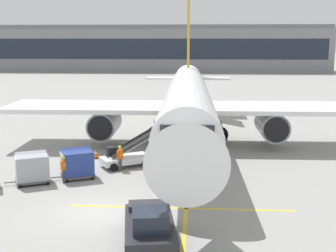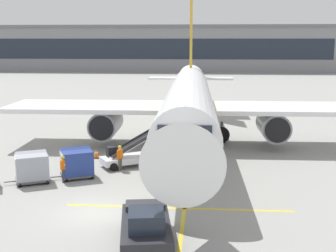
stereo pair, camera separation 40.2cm
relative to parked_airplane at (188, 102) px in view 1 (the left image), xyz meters
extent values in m
plane|color=gray|center=(-4.20, -15.51, -3.64)|extent=(600.00, 600.00, 0.00)
cylinder|color=white|center=(0.02, -0.71, 0.10)|extent=(4.40, 30.38, 3.73)
cube|color=gold|center=(0.02, -0.71, 0.10)|extent=(4.41, 29.17, 0.45)
cone|color=white|center=(0.39, -17.72, 0.10)|extent=(3.63, 3.81, 3.54)
cone|color=white|center=(-0.39, 17.42, 0.38)|extent=(3.30, 6.04, 3.17)
cube|color=white|center=(-7.94, -0.13, -0.46)|extent=(14.53, 6.38, 0.36)
cylinder|color=#93969E|center=(-6.89, -0.71, -1.79)|extent=(2.40, 3.99, 2.31)
cylinder|color=black|center=(-6.84, -2.73, -1.79)|extent=(1.97, 0.16, 1.97)
cube|color=white|center=(7.94, 0.22, -0.46)|extent=(14.53, 6.38, 0.36)
cylinder|color=#93969E|center=(6.91, -0.41, -1.79)|extent=(2.40, 3.99, 2.31)
cylinder|color=black|center=(6.96, -2.43, -1.79)|extent=(1.97, 0.16, 1.97)
cube|color=gold|center=(-0.35, 15.93, 5.39)|extent=(0.36, 3.64, 9.09)
cube|color=white|center=(-0.35, 15.63, 0.66)|extent=(9.84, 2.64, 0.20)
cube|color=#1E2633|center=(0.34, -15.11, 0.66)|extent=(2.65, 1.74, 0.82)
cylinder|color=#47474C|center=(0.22, -9.80, -2.34)|extent=(0.22, 0.22, 1.16)
sphere|color=black|center=(0.22, -9.80, -2.92)|extent=(1.42, 1.42, 1.42)
cylinder|color=#47474C|center=(-2.81, 0.74, -2.34)|extent=(0.22, 0.22, 1.16)
sphere|color=black|center=(-2.81, 0.74, -2.92)|extent=(1.42, 1.42, 1.42)
cylinder|color=#47474C|center=(2.78, 0.87, -2.34)|extent=(0.22, 0.22, 1.16)
sphere|color=black|center=(2.78, 0.87, -2.92)|extent=(1.42, 1.42, 1.42)
cube|color=silver|center=(-4.16, -6.89, -3.14)|extent=(3.74, 3.14, 0.44)
cube|color=black|center=(-5.14, -7.07, -2.57)|extent=(0.80, 0.79, 0.70)
cylinder|color=#333338|center=(-4.56, -6.72, -2.52)|extent=(0.08, 0.08, 0.80)
cube|color=silver|center=(-3.14, -6.27, -1.86)|extent=(4.58, 3.28, 2.25)
cube|color=black|center=(-3.14, -6.27, -1.77)|extent=(4.39, 3.08, 2.10)
cube|color=#333338|center=(-2.91, -6.65, -1.74)|extent=(4.09, 2.53, 2.28)
cube|color=#333338|center=(-3.37, -5.90, -1.74)|extent=(4.09, 2.53, 2.28)
cylinder|color=black|center=(-2.76, -6.90, -3.36)|extent=(0.58, 0.46, 0.56)
cylinder|color=black|center=(-3.52, -5.64, -3.36)|extent=(0.58, 0.46, 0.56)
cylinder|color=black|center=(-4.79, -8.14, -3.36)|extent=(0.58, 0.46, 0.56)
cylinder|color=black|center=(-5.55, -6.88, -3.36)|extent=(0.58, 0.46, 0.56)
cube|color=#515156|center=(-6.79, -9.79, -3.43)|extent=(2.49, 2.30, 0.12)
cylinder|color=#4C4C51|center=(-8.00, -10.37, -3.44)|extent=(0.66, 0.36, 0.07)
cube|color=navy|center=(-6.79, -9.79, -2.62)|extent=(2.36, 2.17, 1.50)
cube|color=navy|center=(-6.96, -9.42, -2.09)|extent=(2.03, 1.53, 0.74)
cube|color=silver|center=(-7.66, -10.21, -2.62)|extent=(0.65, 1.31, 1.38)
sphere|color=black|center=(-7.80, -9.52, -3.49)|extent=(0.30, 0.30, 0.30)
sphere|color=black|center=(-7.22, -10.75, -3.49)|extent=(0.30, 0.30, 0.30)
sphere|color=black|center=(-6.35, -8.84, -3.49)|extent=(0.30, 0.30, 0.30)
sphere|color=black|center=(-5.77, -10.06, -3.49)|extent=(0.30, 0.30, 0.30)
cube|color=#515156|center=(-9.28, -11.00, -3.43)|extent=(2.49, 2.30, 0.12)
cylinder|color=#4C4C51|center=(-10.49, -11.58, -3.44)|extent=(0.66, 0.36, 0.07)
cube|color=#9EA3AD|center=(-9.28, -11.00, -2.62)|extent=(2.36, 2.17, 1.50)
cube|color=#9EA3AD|center=(-9.45, -10.62, -2.09)|extent=(2.03, 1.53, 0.74)
cube|color=silver|center=(-10.15, -11.41, -2.62)|extent=(0.65, 1.31, 1.38)
sphere|color=black|center=(-10.29, -10.73, -3.49)|extent=(0.30, 0.30, 0.30)
sphere|color=black|center=(-9.71, -11.95, -3.49)|extent=(0.30, 0.30, 0.30)
sphere|color=black|center=(-8.84, -10.04, -3.49)|extent=(0.30, 0.30, 0.30)
sphere|color=black|center=(-8.26, -11.27, -3.49)|extent=(0.30, 0.30, 0.30)
cube|color=#232328|center=(-1.16, -18.90, -2.96)|extent=(2.76, 4.67, 0.70)
cube|color=#1E2633|center=(-1.04, -19.66, -2.21)|extent=(1.69, 1.75, 0.80)
cube|color=#28282D|center=(-1.42, -17.27, -2.49)|extent=(1.91, 1.24, 0.24)
cylinder|color=black|center=(-0.46, -17.41, -3.26)|extent=(0.40, 0.79, 0.76)
cylinder|color=black|center=(-2.29, -17.70, -3.26)|extent=(0.40, 0.79, 0.76)
cylinder|color=black|center=(-0.03, -20.10, -3.26)|extent=(0.40, 0.79, 0.76)
cylinder|color=black|center=(-1.86, -20.39, -3.26)|extent=(0.40, 0.79, 0.76)
cylinder|color=#514C42|center=(-4.40, -8.03, -3.21)|extent=(0.15, 0.15, 0.86)
cylinder|color=#514C42|center=(-4.32, -7.87, -3.21)|extent=(0.15, 0.15, 0.86)
cube|color=orange|center=(-4.36, -7.95, -2.49)|extent=(0.38, 0.45, 0.58)
cube|color=white|center=(-4.47, -7.89, -2.49)|extent=(0.16, 0.31, 0.08)
sphere|color=beige|center=(-4.36, -7.95, -2.08)|extent=(0.21, 0.21, 0.21)
sphere|color=yellow|center=(-4.36, -7.95, -2.01)|extent=(0.23, 0.23, 0.23)
cylinder|color=orange|center=(-4.46, -8.16, -2.53)|extent=(0.09, 0.09, 0.56)
cylinder|color=orange|center=(-4.25, -7.73, -2.53)|extent=(0.09, 0.09, 0.56)
cylinder|color=#333847|center=(-7.33, -10.72, -3.21)|extent=(0.15, 0.15, 0.86)
cylinder|color=#333847|center=(-7.37, -10.89, -3.21)|extent=(0.15, 0.15, 0.86)
cube|color=orange|center=(-7.35, -10.80, -2.49)|extent=(0.32, 0.43, 0.58)
cube|color=white|center=(-7.23, -10.83, -2.49)|extent=(0.09, 0.33, 0.08)
sphere|color=#9E7051|center=(-7.35, -10.80, -2.08)|extent=(0.21, 0.21, 0.21)
sphere|color=yellow|center=(-7.35, -10.80, -2.01)|extent=(0.23, 0.23, 0.23)
cylinder|color=orange|center=(-7.29, -10.57, -2.53)|extent=(0.09, 0.09, 0.56)
cylinder|color=orange|center=(-7.40, -11.04, -2.53)|extent=(0.09, 0.09, 0.56)
cube|color=black|center=(-6.75, -4.86, -3.61)|extent=(0.61, 0.61, 0.05)
cone|color=orange|center=(-6.75, -4.86, -3.26)|extent=(0.49, 0.49, 0.65)
cylinder|color=white|center=(-6.75, -4.86, -3.23)|extent=(0.27, 0.27, 0.08)
cube|color=yellow|center=(0.31, -0.71, -3.63)|extent=(0.20, 110.00, 0.01)
cube|color=yellow|center=(0.02, -14.60, -3.63)|extent=(12.00, 0.20, 0.01)
cube|color=gray|center=(-18.28, 91.67, 2.39)|extent=(109.70, 14.08, 12.05)
cube|color=#1E2633|center=(-18.28, 84.58, 2.69)|extent=(106.40, 0.10, 5.42)
cube|color=slate|center=(-18.28, 90.26, 8.76)|extent=(108.60, 11.97, 0.70)
camera|label=1|loc=(0.86, -36.88, 5.07)|focal=47.85mm
camera|label=2|loc=(1.26, -36.85, 5.07)|focal=47.85mm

